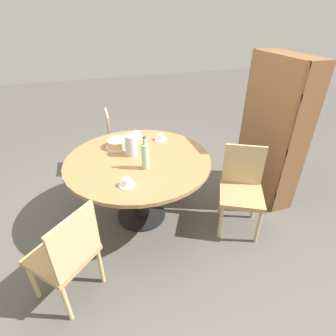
{
  "coord_description": "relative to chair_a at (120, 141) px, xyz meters",
  "views": [
    {
      "loc": [
        2.22,
        -0.41,
        2.0
      ],
      "look_at": [
        0.0,
        0.31,
        0.57
      ],
      "focal_mm": 28.0,
      "sensor_mm": 36.0,
      "label": 1
    }
  ],
  "objects": [
    {
      "name": "chair_c",
      "position": [
        1.46,
        0.98,
        0.0
      ],
      "size": [
        0.57,
        0.57,
        0.87
      ],
      "rotation": [
        0.0,
        0.0,
        7.37
      ],
      "color": "tan",
      "rests_on": "ground_plane"
    },
    {
      "name": "dining_table",
      "position": [
        1.04,
        0.04,
        0.14
      ],
      "size": [
        1.43,
        1.43,
        0.73
      ],
      "color": "black",
      "rests_on": "ground_plane"
    },
    {
      "name": "water_bottle",
      "position": [
        1.23,
        0.06,
        0.4
      ],
      "size": [
        0.07,
        0.07,
        0.32
      ],
      "color": "#99C6A3",
      "rests_on": "dining_table"
    },
    {
      "name": "chair_b",
      "position": [
        1.79,
        -0.68,
        0.0
      ],
      "size": [
        0.59,
        0.59,
        0.87
      ],
      "rotation": [
        0.0,
        0.0,
        5.47
      ],
      "color": "tan",
      "rests_on": "ground_plane"
    },
    {
      "name": "cup_a",
      "position": [
        1.46,
        -0.15,
        0.3
      ],
      "size": [
        0.14,
        0.14,
        0.07
      ],
      "color": "white",
      "rests_on": "dining_table"
    },
    {
      "name": "chair_a",
      "position": [
        0.0,
        0.0,
        0.0
      ],
      "size": [
        0.43,
        0.43,
        0.87
      ],
      "rotation": [
        0.0,
        0.0,
        3.12
      ],
      "color": "tan",
      "rests_on": "ground_plane"
    },
    {
      "name": "coffee_pot",
      "position": [
        0.93,
        -0.01,
        0.38
      ],
      "size": [
        0.12,
        0.12,
        0.25
      ],
      "color": "silver",
      "rests_on": "dining_table"
    },
    {
      "name": "bookshelf",
      "position": [
        1.03,
        1.56,
        0.37
      ],
      "size": [
        0.83,
        0.28,
        1.62
      ],
      "rotation": [
        0.0,
        0.0,
        3.14
      ],
      "color": "brown",
      "rests_on": "ground_plane"
    },
    {
      "name": "cup_c",
      "position": [
        0.54,
        0.14,
        0.3
      ],
      "size": [
        0.14,
        0.14,
        0.07
      ],
      "color": "white",
      "rests_on": "dining_table"
    },
    {
      "name": "ground_plane",
      "position": [
        1.04,
        0.04,
        -0.46
      ],
      "size": [
        14.0,
        14.0,
        0.0
      ],
      "primitive_type": "plane",
      "color": "#56514C"
    },
    {
      "name": "cake_main",
      "position": [
        0.72,
        -0.11,
        0.31
      ],
      "size": [
        0.26,
        0.26,
        0.09
      ],
      "color": "white",
      "rests_on": "dining_table"
    },
    {
      "name": "cup_b",
      "position": [
        0.7,
        0.37,
        0.3
      ],
      "size": [
        0.14,
        0.14,
        0.07
      ],
      "color": "white",
      "rests_on": "dining_table"
    }
  ]
}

